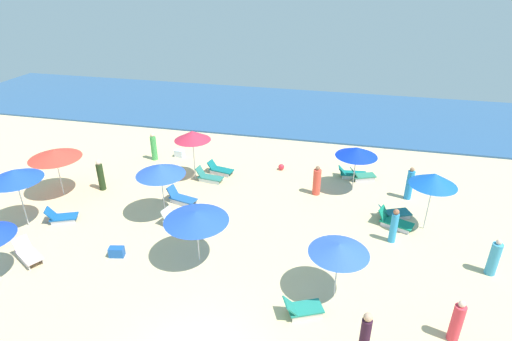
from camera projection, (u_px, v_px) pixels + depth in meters
name	position (u px, v px, depth m)	size (l,w,h in m)	color
ocean	(303.00, 111.00, 32.77)	(60.00, 12.10, 0.12)	#2C5688
umbrella_0	(357.00, 152.00, 20.46)	(2.09, 2.09, 2.42)	silver
lounge_chair_0_0	(352.00, 173.00, 22.66)	(1.57, 0.77, 0.59)	silver
lounge_chair_0_1	(362.00, 176.00, 22.38)	(1.47, 1.03, 0.70)	silver
umbrella_1	(54.00, 154.00, 20.10)	(2.49, 2.49, 2.45)	silver
umbrella_2	(160.00, 169.00, 18.12)	(2.18, 2.18, 2.69)	silver
lounge_chair_2_0	(181.00, 198.00, 20.23)	(1.55, 0.90, 0.76)	silver
lounge_chair_2_1	(175.00, 221.00, 18.37)	(1.37, 0.89, 0.77)	silver
umbrella_3	(339.00, 248.00, 13.78)	(2.06, 2.06, 2.19)	silver
lounge_chair_3_0	(302.00, 308.00, 13.72)	(1.45, 1.12, 0.66)	silver
umbrella_4	(14.00, 175.00, 17.46)	(2.24, 2.24, 2.77)	silver
lounge_chair_4_0	(61.00, 217.00, 18.75)	(1.43, 1.07, 0.71)	silver
umbrella_5	(192.00, 136.00, 21.43)	(1.91, 1.91, 2.79)	silver
lounge_chair_5_0	(209.00, 177.00, 22.26)	(1.49, 0.72, 0.74)	silver
lounge_chair_5_1	(220.00, 169.00, 23.07)	(1.52, 0.85, 0.66)	silver
lounge_chair_6_0	(28.00, 254.00, 16.28)	(1.54, 1.22, 0.78)	silver
umbrella_7	(434.00, 179.00, 17.25)	(1.96, 1.96, 2.73)	silver
lounge_chair_7_0	(394.00, 221.00, 18.38)	(1.63, 1.15, 0.76)	silver
lounge_chair_7_1	(394.00, 213.00, 19.06)	(1.58, 1.15, 0.59)	silver
umbrella_8	(196.00, 216.00, 15.46)	(2.47, 2.47, 2.26)	silver
beachgoer_0	(365.00, 337.00, 11.94)	(0.39, 0.39, 1.75)	#33172D
beachgoer_1	(410.00, 184.00, 20.34)	(0.41, 0.41, 1.72)	#2487D4
beachgoer_2	(154.00, 147.00, 24.49)	(0.45, 0.45, 1.68)	green
beachgoer_3	(494.00, 258.00, 15.36)	(0.45, 0.45, 1.55)	#3D9BC7
beachgoer_4	(101.00, 176.00, 21.19)	(0.45, 0.45, 1.67)	#233619
beachgoer_5	(317.00, 181.00, 20.79)	(0.50, 0.50, 1.57)	#F14B3B
beachgoer_6	(394.00, 226.00, 17.15)	(0.37, 0.37, 1.58)	#309ADD
beachgoer_7	(457.00, 322.00, 12.61)	(0.49, 0.49, 1.55)	#ED3B4A
cooler_box_0	(179.00, 153.00, 25.11)	(0.54, 0.39, 0.43)	white
cooler_box_1	(117.00, 252.00, 16.51)	(0.58, 0.32, 0.41)	#1A53B0
beach_ball_2	(281.00, 167.00, 23.52)	(0.34, 0.34, 0.34)	red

